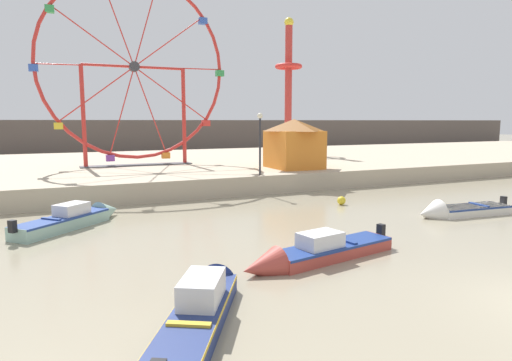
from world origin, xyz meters
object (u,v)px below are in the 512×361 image
at_px(carnival_booth_orange_canopy, 294,143).
at_px(motorboat_faded_red, 311,253).
at_px(mooring_buoy_orange, 341,201).
at_px(ferris_wheel_red_frame, 134,70).
at_px(motorboat_white_red_stripe, 455,211).
at_px(drop_tower_red_tower, 288,90).
at_px(motorboat_navy_blue, 205,301).
at_px(motorboat_seafoam, 77,218).
at_px(promenade_lamp_near, 260,134).

bearing_deg(carnival_booth_orange_canopy, motorboat_faded_red, -116.09).
relative_size(carnival_booth_orange_canopy, mooring_buoy_orange, 9.00).
bearing_deg(ferris_wheel_red_frame, mooring_buoy_orange, -59.63).
relative_size(motorboat_white_red_stripe, mooring_buoy_orange, 11.28).
xyz_separation_m(drop_tower_red_tower, mooring_buoy_orange, (-7.84, -20.29, -7.07)).
bearing_deg(motorboat_faded_red, carnival_booth_orange_canopy, -128.16).
distance_m(motorboat_navy_blue, motorboat_faded_red, 4.58).
distance_m(motorboat_seafoam, carnival_booth_orange_canopy, 15.79).
relative_size(motorboat_faded_red, mooring_buoy_orange, 13.24).
bearing_deg(motorboat_seafoam, motorboat_navy_blue, -121.01).
height_order(drop_tower_red_tower, promenade_lamp_near, drop_tower_red_tower).
relative_size(motorboat_faded_red, drop_tower_red_tower, 0.45).
bearing_deg(motorboat_navy_blue, promenade_lamp_near, 0.92).
bearing_deg(promenade_lamp_near, mooring_buoy_orange, -64.90).
bearing_deg(drop_tower_red_tower, motorboat_white_red_stripe, -100.79).
distance_m(motorboat_seafoam, drop_tower_red_tower, 29.17).
bearing_deg(carnival_booth_orange_canopy, promenade_lamp_near, -144.09).
xyz_separation_m(ferris_wheel_red_frame, promenade_lamp_near, (5.65, -8.65, -4.30)).
height_order(motorboat_seafoam, motorboat_navy_blue, motorboat_navy_blue).
xyz_separation_m(ferris_wheel_red_frame, carnival_booth_orange_canopy, (9.37, -6.08, -4.98)).
relative_size(ferris_wheel_red_frame, carnival_booth_orange_canopy, 3.37).
distance_m(motorboat_seafoam, motorboat_white_red_stripe, 16.56).
distance_m(motorboat_white_red_stripe, mooring_buoy_orange, 5.37).
distance_m(motorboat_seafoam, ferris_wheel_red_frame, 15.63).
xyz_separation_m(motorboat_faded_red, promenade_lamp_near, (3.99, 12.35, 3.23)).
relative_size(motorboat_faded_red, carnival_booth_orange_canopy, 1.47).
xyz_separation_m(motorboat_navy_blue, drop_tower_red_tower, (18.22, 29.79, 6.99)).
bearing_deg(mooring_buoy_orange, promenade_lamp_near, 115.10).
bearing_deg(ferris_wheel_red_frame, motorboat_white_red_stripe, -58.23).
relative_size(motorboat_seafoam, ferris_wheel_red_frame, 0.34).
bearing_deg(motorboat_seafoam, drop_tower_red_tower, 0.31).
height_order(ferris_wheel_red_frame, mooring_buoy_orange, ferris_wheel_red_frame).
bearing_deg(promenade_lamp_near, carnival_booth_orange_canopy, 34.71).
relative_size(carnival_booth_orange_canopy, promenade_lamp_near, 1.09).
bearing_deg(motorboat_seafoam, motorboat_white_red_stripe, -61.19).
bearing_deg(motorboat_white_red_stripe, drop_tower_red_tower, -95.79).
relative_size(ferris_wheel_red_frame, promenade_lamp_near, 3.67).
bearing_deg(promenade_lamp_near, motorboat_white_red_stripe, -59.56).
xyz_separation_m(motorboat_white_red_stripe, drop_tower_red_tower, (4.69, 24.64, 7.07)).
height_order(motorboat_faded_red, ferris_wheel_red_frame, ferris_wheel_red_frame).
xyz_separation_m(motorboat_faded_red, ferris_wheel_red_frame, (-1.67, 21.00, 7.53)).
bearing_deg(promenade_lamp_near, drop_tower_red_tower, 56.44).
distance_m(motorboat_faded_red, carnival_booth_orange_canopy, 16.98).
distance_m(motorboat_navy_blue, ferris_wheel_red_frame, 24.43).
bearing_deg(ferris_wheel_red_frame, drop_tower_red_tower, 22.88).
bearing_deg(motorboat_white_red_stripe, ferris_wheel_red_frame, -53.23).
relative_size(motorboat_navy_blue, ferris_wheel_red_frame, 0.42).
relative_size(motorboat_white_red_stripe, promenade_lamp_near, 1.37).
bearing_deg(motorboat_white_red_stripe, carnival_booth_orange_canopy, -76.58).
height_order(motorboat_navy_blue, carnival_booth_orange_canopy, carnival_booth_orange_canopy).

